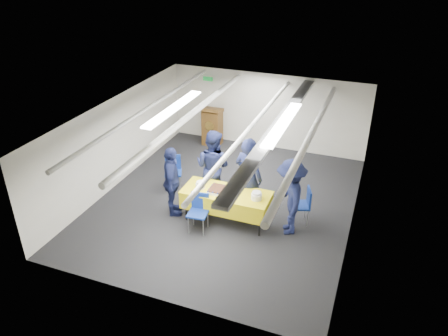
% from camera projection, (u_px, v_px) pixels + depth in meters
% --- Properties ---
extents(ground, '(7.00, 7.00, 0.00)m').
position_uv_depth(ground, '(226.00, 202.00, 10.77)').
color(ground, black).
rests_on(ground, ground).
extents(room_shell, '(6.00, 7.00, 2.30)m').
position_uv_depth(room_shell, '(236.00, 128.00, 10.23)').
color(room_shell, silver).
rests_on(room_shell, ground).
extents(serving_table, '(1.99, 0.82, 0.77)m').
position_uv_depth(serving_table, '(226.00, 200.00, 9.80)').
color(serving_table, black).
rests_on(serving_table, ground).
extents(sheet_cake, '(0.54, 0.42, 0.09)m').
position_uv_depth(sheet_cake, '(221.00, 190.00, 9.67)').
color(sheet_cake, white).
rests_on(sheet_cake, serving_table).
extents(plate_stack_left, '(0.21, 0.21, 0.17)m').
position_uv_depth(plate_stack_left, '(200.00, 185.00, 9.82)').
color(plate_stack_left, white).
rests_on(plate_stack_left, serving_table).
extents(plate_stack_right, '(0.24, 0.24, 0.18)m').
position_uv_depth(plate_stack_right, '(257.00, 196.00, 9.40)').
color(plate_stack_right, white).
rests_on(plate_stack_right, serving_table).
extents(podium, '(0.62, 0.53, 1.25)m').
position_uv_depth(podium, '(212.00, 126.00, 13.50)').
color(podium, brown).
rests_on(podium, ground).
extents(chair_near, '(0.46, 0.46, 0.87)m').
position_uv_depth(chair_near, '(199.00, 208.00, 9.55)').
color(chair_near, gray).
rests_on(chair_near, ground).
extents(chair_right, '(0.54, 0.54, 0.87)m').
position_uv_depth(chair_right, '(304.00, 202.00, 9.77)').
color(chair_right, gray).
rests_on(chair_right, ground).
extents(chair_left, '(0.56, 0.56, 0.87)m').
position_uv_depth(chair_left, '(173.00, 168.00, 11.19)').
color(chair_left, gray).
rests_on(chair_left, ground).
extents(sailor_a, '(0.80, 0.63, 1.92)m').
position_uv_depth(sailor_a, '(248.00, 177.00, 9.92)').
color(sailor_a, black).
rests_on(sailor_a, ground).
extents(sailor_b, '(1.00, 0.84, 1.85)m').
position_uv_depth(sailor_b, '(213.00, 166.00, 10.44)').
color(sailor_b, black).
rests_on(sailor_b, ground).
extents(sailor_c, '(0.80, 1.08, 1.70)m').
position_uv_depth(sailor_c, '(172.00, 182.00, 9.94)').
color(sailor_c, black).
rests_on(sailor_c, ground).
extents(sailor_d, '(0.97, 1.27, 1.75)m').
position_uv_depth(sailor_d, '(290.00, 197.00, 9.31)').
color(sailor_d, black).
rests_on(sailor_d, ground).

